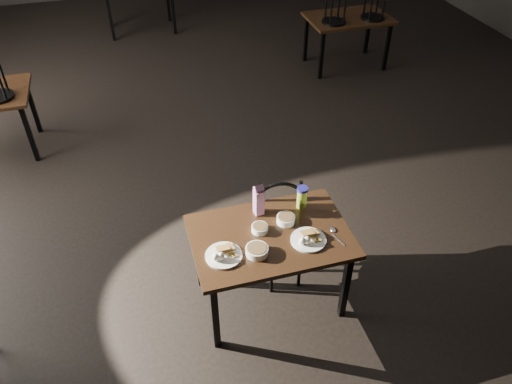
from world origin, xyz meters
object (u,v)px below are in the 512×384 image
object	(u,v)px
juice_carton	(259,200)
water_bottle	(302,197)
bentwood_chair	(281,227)
main_table	(270,242)

from	to	relation	value
juice_carton	water_bottle	distance (m)	0.35
juice_carton	water_bottle	size ratio (longest dim) A/B	1.45
juice_carton	water_bottle	bearing A→B (deg)	-3.78
juice_carton	bentwood_chair	distance (m)	0.38
main_table	water_bottle	xyz separation A→B (m)	(0.33, 0.24, 0.18)
bentwood_chair	water_bottle	bearing A→B (deg)	2.33
main_table	bentwood_chair	xyz separation A→B (m)	(0.18, 0.26, -0.12)
bentwood_chair	main_table	bearing A→B (deg)	-113.29
main_table	water_bottle	distance (m)	0.45
main_table	water_bottle	world-z (taller)	water_bottle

